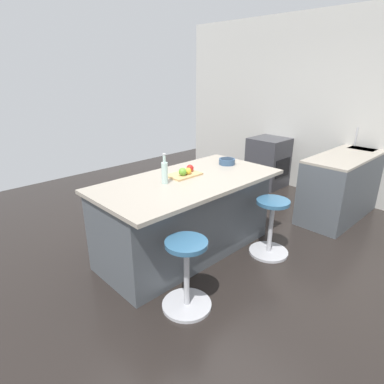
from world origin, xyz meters
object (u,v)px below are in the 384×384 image
object	(u,v)px
stool_middle	(187,277)
apple_yellow	(188,171)
oven_range	(268,162)
kitchen_island	(186,215)
fruit_bowl	(227,161)
water_bottle	(165,172)
cutting_board	(184,175)
apple_green	(183,172)
stool_by_window	(271,229)
apple_red	(190,168)

from	to	relation	value
stool_middle	apple_yellow	xyz separation A→B (m)	(-0.71, -0.73, 0.64)
oven_range	kitchen_island	bearing A→B (deg)	14.17
oven_range	kitchen_island	xyz separation A→B (m)	(2.62, 0.66, 0.02)
fruit_bowl	water_bottle	bearing A→B (deg)	1.56
water_bottle	fruit_bowl	xyz separation A→B (m)	(-1.00, -0.03, -0.08)
apple_yellow	fruit_bowl	distance (m)	0.66
cutting_board	water_bottle	world-z (taller)	water_bottle
apple_green	water_bottle	distance (m)	0.27
oven_range	stool_middle	distance (m)	3.54
stool_middle	stool_by_window	bearing A→B (deg)	180.00
stool_middle	apple_yellow	size ratio (longest dim) A/B	9.00
apple_green	fruit_bowl	distance (m)	0.74
stool_by_window	apple_yellow	world-z (taller)	apple_yellow
oven_range	apple_green	distance (m)	2.75
apple_yellow	fruit_bowl	bearing A→B (deg)	-179.17
oven_range	fruit_bowl	world-z (taller)	fruit_bowl
cutting_board	apple_green	xyz separation A→B (m)	(0.05, 0.03, 0.05)
kitchen_island	water_bottle	xyz separation A→B (m)	(0.27, -0.02, 0.56)
apple_red	kitchen_island	bearing A→B (deg)	31.21
water_bottle	kitchen_island	bearing A→B (deg)	175.99
oven_range	stool_by_window	distance (m)	2.40
kitchen_island	apple_green	world-z (taller)	apple_green
kitchen_island	fruit_bowl	xyz separation A→B (m)	(-0.73, -0.05, 0.48)
oven_range	apple_red	bearing A→B (deg)	12.99
kitchen_island	stool_middle	distance (m)	0.96
apple_green	apple_yellow	bearing A→B (deg)	177.30
apple_green	apple_yellow	world-z (taller)	apple_green
fruit_bowl	stool_middle	bearing A→B (deg)	28.43
stool_middle	apple_red	xyz separation A→B (m)	(-0.79, -0.79, 0.64)
kitchen_island	fruit_bowl	distance (m)	0.88
cutting_board	oven_range	bearing A→B (deg)	-167.17
water_bottle	cutting_board	bearing A→B (deg)	-169.86
oven_range	water_bottle	size ratio (longest dim) A/B	2.76
kitchen_island	stool_by_window	size ratio (longest dim) A/B	3.11
kitchen_island	apple_red	size ratio (longest dim) A/B	25.63
stool_middle	fruit_bowl	bearing A→B (deg)	-151.57
oven_range	apple_red	xyz separation A→B (m)	(2.47, 0.57, 0.52)
oven_range	apple_yellow	bearing A→B (deg)	13.77
kitchen_island	cutting_board	world-z (taller)	cutting_board
oven_range	cutting_board	distance (m)	2.68
apple_yellow	water_bottle	world-z (taller)	water_bottle
kitchen_island	apple_red	xyz separation A→B (m)	(-0.15, -0.09, 0.50)
stool_middle	apple_yellow	world-z (taller)	apple_yellow
cutting_board	fruit_bowl	xyz separation A→B (m)	(-0.69, 0.03, 0.03)
cutting_board	apple_red	distance (m)	0.12
kitchen_island	apple_green	size ratio (longest dim) A/B	23.63
cutting_board	fruit_bowl	distance (m)	0.69
stool_middle	apple_red	bearing A→B (deg)	-135.15
water_bottle	fruit_bowl	distance (m)	1.01
oven_range	stool_by_window	size ratio (longest dim) A/B	1.32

